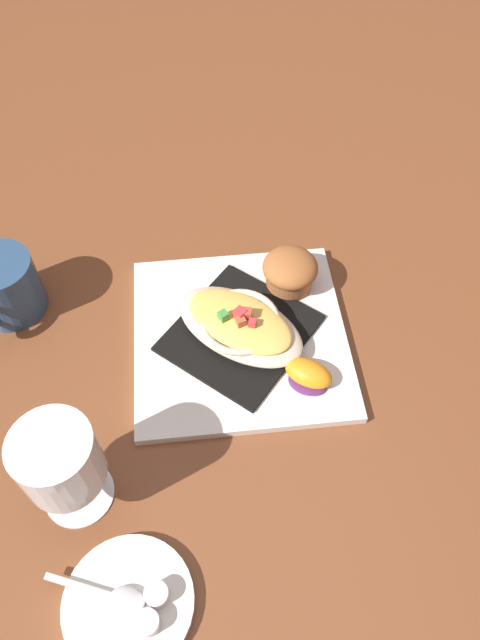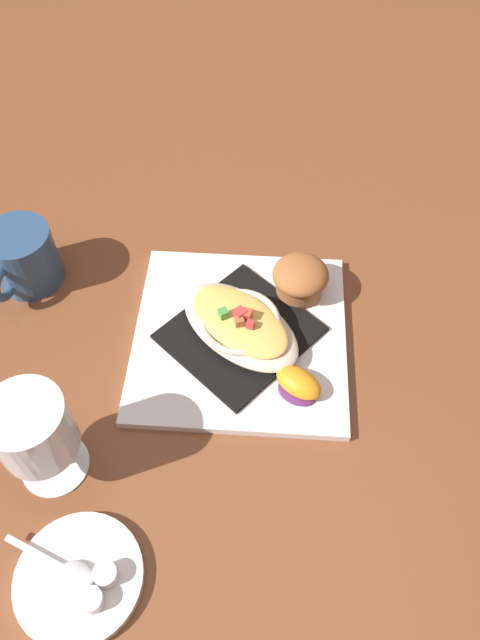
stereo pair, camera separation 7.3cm
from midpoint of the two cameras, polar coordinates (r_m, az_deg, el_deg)
The scene contains 12 objects.
ground_plane at distance 0.76m, azimuth 2.73°, elevation -2.03°, with size 2.60×2.60×0.00m, color brown.
square_plate at distance 0.76m, azimuth 2.75°, elevation -1.78°, with size 0.27×0.27×0.01m, color white.
folded_napkin at distance 0.75m, azimuth 2.77°, elevation -1.42°, with size 0.15×0.17×0.00m, color black.
gratin_dish at distance 0.74m, azimuth 2.83°, elevation -0.56°, with size 0.18×0.20×0.04m.
muffin at distance 0.78m, azimuth 8.53°, elevation 3.86°, with size 0.07×0.07×0.05m.
orange_garnish at distance 0.71m, azimuth 8.64°, elevation -6.34°, with size 0.06×0.07×0.03m.
coffee_mug at distance 0.83m, azimuth -17.86°, elevation 5.43°, with size 0.12×0.09×0.09m.
stemmed_glass at distance 0.62m, azimuth -16.20°, elevation -10.61°, with size 0.08×0.08×0.13m.
creamer_saucer at distance 0.65m, azimuth -12.01°, elevation -23.53°, with size 0.13×0.13×0.01m, color white.
spoon at distance 0.64m, azimuth -12.63°, elevation -23.08°, with size 0.05×0.10×0.01m.
creamer_cup_0 at distance 0.63m, azimuth -10.72°, elevation -25.39°, with size 0.02×0.02×0.02m, color white.
creamer_cup_1 at distance 0.64m, azimuth -9.43°, elevation -23.43°, with size 0.02×0.02×0.02m, color white.
Camera 2 is at (-0.43, -0.03, 0.63)m, focal length 33.03 mm.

